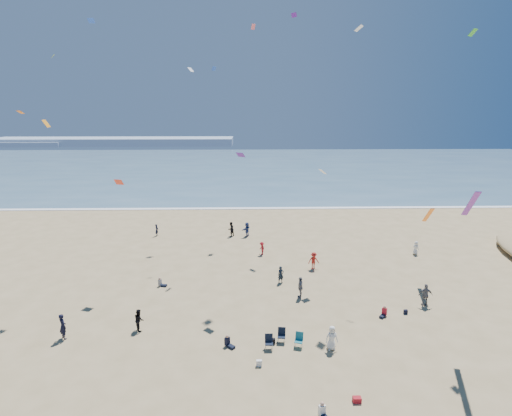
{
  "coord_description": "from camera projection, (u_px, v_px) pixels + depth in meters",
  "views": [
    {
      "loc": [
        1.38,
        -17.67,
        15.43
      ],
      "look_at": [
        2.0,
        8.0,
        9.15
      ],
      "focal_mm": 28.0,
      "sensor_mm": 36.0,
      "label": 1
    }
  ],
  "objects": [
    {
      "name": "chair_cluster",
      "position": [
        283.0,
        340.0,
        26.72
      ],
      "size": [
        2.68,
        1.44,
        1.0
      ],
      "color": "black",
      "rests_on": "ground"
    },
    {
      "name": "cooler",
      "position": [
        357.0,
        400.0,
        21.67
      ],
      "size": [
        0.45,
        0.3,
        0.3
      ],
      "primitive_type": "cube",
      "color": "#AB1821",
      "rests_on": "ground"
    },
    {
      "name": "ground",
      "position": [
        221.0,
        415.0,
        20.79
      ],
      "size": [
        220.0,
        220.0,
        0.0
      ],
      "primitive_type": "plane",
      "color": "tan",
      "rests_on": "ground"
    },
    {
      "name": "kites_aloft",
      "position": [
        341.0,
        125.0,
        30.24
      ],
      "size": [
        50.46,
        41.56,
        29.77
      ],
      "color": "red",
      "rests_on": "ground"
    },
    {
      "name": "ocean",
      "position": [
        242.0,
        166.0,
        113.04
      ],
      "size": [
        220.0,
        100.0,
        0.06
      ],
      "primitive_type": "cube",
      "color": "#476B84",
      "rests_on": "ground"
    },
    {
      "name": "standing_flyers",
      "position": [
        298.0,
        286.0,
        33.99
      ],
      "size": [
        36.14,
        38.79,
        1.91
      ],
      "color": "gray",
      "rests_on": "ground"
    },
    {
      "name": "headland_near",
      "position": [
        20.0,
        144.0,
        178.43
      ],
      "size": [
        40.0,
        14.0,
        2.0
      ],
      "primitive_type": "cube",
      "color": "#7A8EA8",
      "rests_on": "ground"
    },
    {
      "name": "navy_bag",
      "position": [
        406.0,
        312.0,
        31.08
      ],
      "size": [
        0.28,
        0.18,
        0.34
      ],
      "primitive_type": "cube",
      "color": "black",
      "rests_on": "ground"
    },
    {
      "name": "white_tote",
      "position": [
        259.0,
        363.0,
        24.72
      ],
      "size": [
        0.35,
        0.2,
        0.4
      ],
      "primitive_type": "cube",
      "color": "white",
      "rests_on": "ground"
    },
    {
      "name": "headland_far",
      "position": [
        113.0,
        141.0,
        184.08
      ],
      "size": [
        110.0,
        20.0,
        3.2
      ],
      "primitive_type": "cube",
      "color": "#7A8EA8",
      "rests_on": "ground"
    },
    {
      "name": "seated_group",
      "position": [
        266.0,
        352.0,
        25.48
      ],
      "size": [
        19.41,
        24.43,
        0.84
      ],
      "color": "white",
      "rests_on": "ground"
    },
    {
      "name": "surf_line",
      "position": [
        238.0,
        208.0,
        64.48
      ],
      "size": [
        220.0,
        1.2,
        0.08
      ],
      "primitive_type": "cube",
      "color": "white",
      "rests_on": "ground"
    },
    {
      "name": "black_backpack",
      "position": [
        273.0,
        341.0,
        27.09
      ],
      "size": [
        0.3,
        0.22,
        0.38
      ],
      "primitive_type": "cube",
      "color": "black",
      "rests_on": "ground"
    }
  ]
}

